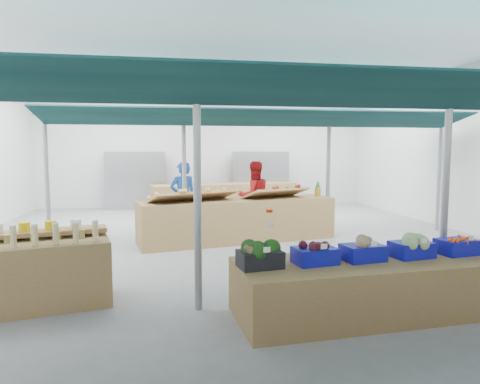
{
  "coord_description": "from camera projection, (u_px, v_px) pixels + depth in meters",
  "views": [
    {
      "loc": [
        -1.37,
        -9.45,
        2.06
      ],
      "look_at": [
        -0.04,
        -1.6,
        1.29
      ],
      "focal_mm": 32.0,
      "sensor_mm": 36.0,
      "label": 1
    }
  ],
  "objects": [
    {
      "name": "veg_counter",
      "position": [
        376.0,
        286.0,
        5.42
      ],
      "size": [
        3.65,
        1.45,
        0.69
      ],
      "primitive_type": "cube",
      "rotation": [
        0.0,
        0.0,
        0.07
      ],
      "color": "brown",
      "rests_on": "floor"
    },
    {
      "name": "back_shelving_right",
      "position": [
        260.0,
        179.0,
        15.82
      ],
      "size": [
        2.0,
        0.5,
        2.0
      ],
      "primitive_type": "cube",
      "color": "#B23F33",
      "rests_on": "floor"
    },
    {
      "name": "back_shelving_left",
      "position": [
        136.0,
        181.0,
        15.07
      ],
      "size": [
        2.0,
        0.5,
        2.0
      ],
      "primitive_type": "cube",
      "color": "#B23F33",
      "rests_on": "floor"
    },
    {
      "name": "bottle_shelf",
      "position": [
        31.0,
        272.0,
        5.64
      ],
      "size": [
        2.11,
        1.54,
        1.15
      ],
      "rotation": [
        0.0,
        0.0,
        0.23
      ],
      "color": "brown",
      "rests_on": "floor"
    },
    {
      "name": "crate_carrots",
      "position": [
        457.0,
        246.0,
        5.66
      ],
      "size": [
        0.55,
        0.44,
        0.29
      ],
      "rotation": [
        0.0,
        0.0,
        0.15
      ],
      "color": "#0E129E",
      "rests_on": "veg_counter"
    },
    {
      "name": "crate_cabbage",
      "position": [
        411.0,
        245.0,
        5.49
      ],
      "size": [
        0.55,
        0.44,
        0.35
      ],
      "rotation": [
        0.0,
        0.0,
        0.15
      ],
      "color": "#0E129E",
      "rests_on": "veg_counter"
    },
    {
      "name": "apple_heap_yellow",
      "position": [
        193.0,
        194.0,
        9.24
      ],
      "size": [
        2.02,
        1.37,
        0.27
      ],
      "rotation": [
        0.0,
        0.0,
        0.39
      ],
      "color": "#997247",
      "rests_on": "fruit_counter"
    },
    {
      "name": "pole_grid",
      "position": [
        284.0,
        164.0,
        7.93
      ],
      "size": [
        10.0,
        4.6,
        3.0
      ],
      "color": "gray",
      "rests_on": "floor"
    },
    {
      "name": "awnings",
      "position": [
        284.0,
        111.0,
        7.83
      ],
      "size": [
        9.5,
        7.08,
        0.3
      ],
      "color": "black",
      "rests_on": "pole_grid"
    },
    {
      "name": "apple_heap_red",
      "position": [
        276.0,
        191.0,
        9.93
      ],
      "size": [
        1.65,
        1.22,
        0.27
      ],
      "rotation": [
        0.0,
        0.0,
        0.39
      ],
      "color": "#997247",
      "rests_on": "fruit_counter"
    },
    {
      "name": "hall",
      "position": [
        222.0,
        128.0,
        10.85
      ],
      "size": [
        13.0,
        13.0,
        13.0
      ],
      "color": "silver",
      "rests_on": "ground"
    },
    {
      "name": "vendor_right",
      "position": [
        254.0,
        196.0,
        10.91
      ],
      "size": [
        0.99,
        0.83,
        1.79
      ],
      "primitive_type": "imported",
      "rotation": [
        0.0,
        0.0,
        3.34
      ],
      "color": "#AB1516",
      "rests_on": "floor"
    },
    {
      "name": "fruit_counter",
      "position": [
        238.0,
        220.0,
        9.77
      ],
      "size": [
        4.6,
        1.92,
        0.96
      ],
      "primitive_type": "cube",
      "rotation": [
        0.0,
        0.0,
        0.2
      ],
      "color": "brown",
      "rests_on": "floor"
    },
    {
      "name": "pineapple",
      "position": [
        318.0,
        189.0,
        10.33
      ],
      "size": [
        0.14,
        0.14,
        0.39
      ],
      "rotation": [
        0.0,
        0.0,
        0.39
      ],
      "color": "#8C6019",
      "rests_on": "fruit_counter"
    },
    {
      "name": "crate_beets",
      "position": [
        315.0,
        253.0,
        5.17
      ],
      "size": [
        0.55,
        0.44,
        0.29
      ],
      "rotation": [
        0.0,
        0.0,
        0.15
      ],
      "color": "#0E129E",
      "rests_on": "veg_counter"
    },
    {
      "name": "far_counter",
      "position": [
        225.0,
        197.0,
        14.92
      ],
      "size": [
        5.16,
        1.93,
        0.91
      ],
      "primitive_type": "cube",
      "rotation": [
        0.0,
        0.0,
        0.19
      ],
      "color": "brown",
      "rests_on": "floor"
    },
    {
      "name": "sparrow",
      "position": [
        250.0,
        250.0,
        4.84
      ],
      "size": [
        0.12,
        0.09,
        0.11
      ],
      "rotation": [
        0.0,
        0.0,
        0.15
      ],
      "color": "brown",
      "rests_on": "crate_broccoli"
    },
    {
      "name": "floor",
      "position": [
        230.0,
        242.0,
        9.7
      ],
      "size": [
        13.0,
        13.0,
        0.0
      ],
      "primitive_type": "plane",
      "color": "slate",
      "rests_on": "ground"
    },
    {
      "name": "pole_ribbon",
      "position": [
        269.0,
        212.0,
        6.84
      ],
      "size": [
        0.12,
        0.12,
        0.28
      ],
      "color": "red",
      "rests_on": "pole_grid"
    },
    {
      "name": "crate_celeriac",
      "position": [
        363.0,
        249.0,
        5.33
      ],
      "size": [
        0.55,
        0.44,
        0.31
      ],
      "rotation": [
        0.0,
        0.0,
        0.15
      ],
      "color": "#0E129E",
      "rests_on": "veg_counter"
    },
    {
      "name": "crate_broccoli",
      "position": [
        260.0,
        254.0,
        5.01
      ],
      "size": [
        0.55,
        0.44,
        0.35
      ],
      "rotation": [
        0.0,
        0.0,
        0.15
      ],
      "color": "black",
      "rests_on": "veg_counter"
    },
    {
      "name": "vendor_left",
      "position": [
        183.0,
        198.0,
        10.61
      ],
      "size": [
        0.72,
        0.55,
        1.79
      ],
      "primitive_type": "imported",
      "rotation": [
        0.0,
        0.0,
        3.34
      ],
      "color": "#1949A4",
      "rests_on": "floor"
    }
  ]
}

